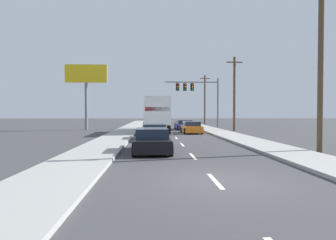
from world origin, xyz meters
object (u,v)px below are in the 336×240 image
object	(u,v)px
box_truck	(156,113)
car_white	(154,132)
car_black	(152,141)
traffic_signal_mast	(194,90)
roadside_billboard	(86,82)
car_blue	(184,125)
utility_pole_far	(205,99)
utility_pole_mid	(234,93)
utility_pole_near	(321,62)
car_orange	(191,128)

from	to	relation	value
box_truck	car_white	bearing A→B (deg)	-91.49
car_black	traffic_signal_mast	size ratio (longest dim) A/B	0.62
car_white	box_truck	bearing A→B (deg)	88.51
roadside_billboard	car_black	bearing A→B (deg)	-68.41
car_blue	traffic_signal_mast	xyz separation A→B (m)	(1.50, 2.52, 4.43)
car_black	traffic_signal_mast	xyz separation A→B (m)	(5.32, 22.76, 4.40)
car_blue	utility_pole_far	size ratio (longest dim) A/B	0.52
utility_pole_mid	utility_pole_far	world-z (taller)	utility_pole_far
car_white	car_blue	world-z (taller)	car_white
traffic_signal_mast	roadside_billboard	distance (m)	13.50
utility_pole_near	utility_pole_far	bearing A→B (deg)	89.19
utility_pole_near	roadside_billboard	bearing A→B (deg)	129.02
utility_pole_mid	roadside_billboard	xyz separation A→B (m)	(-17.03, 2.43, 1.36)
car_orange	traffic_signal_mast	distance (m)	10.12
car_black	car_orange	size ratio (longest dim) A/B	1.04
car_orange	utility_pole_near	distance (m)	15.68
box_truck	utility_pole_mid	world-z (taller)	utility_pole_mid
utility_pole_near	utility_pole_far	xyz separation A→B (m)	(0.52, 36.79, -0.17)
car_black	utility_pole_far	size ratio (longest dim) A/B	0.50
roadside_billboard	car_white	bearing A→B (deg)	-58.11
utility_pole_far	roadside_billboard	bearing A→B (deg)	-136.00
car_blue	car_orange	bearing A→B (deg)	-89.68
car_blue	roadside_billboard	distance (m)	12.74
utility_pole_far	roadside_billboard	world-z (taller)	utility_pole_far
car_blue	utility_pole_mid	world-z (taller)	utility_pole_mid
car_white	traffic_signal_mast	bearing A→B (deg)	71.67
utility_pole_mid	roadside_billboard	world-z (taller)	utility_pole_mid
car_white	utility_pole_far	size ratio (longest dim) A/B	0.52
car_white	utility_pole_mid	distance (m)	14.25
box_truck	traffic_signal_mast	distance (m)	9.77
utility_pole_far	box_truck	bearing A→B (deg)	-112.60
utility_pole_near	utility_pole_mid	bearing A→B (deg)	88.30
utility_pole_near	utility_pole_far	world-z (taller)	utility_pole_near
car_orange	utility_pole_mid	size ratio (longest dim) A/B	0.50
car_blue	roadside_billboard	xyz separation A→B (m)	(-11.66, -0.47, 5.12)
traffic_signal_mast	roadside_billboard	size ratio (longest dim) A/B	0.92
box_truck	roadside_billboard	bearing A→B (deg)	149.08
car_black	utility_pole_near	bearing A→B (deg)	-3.79
car_white	utility_pole_far	world-z (taller)	utility_pole_far
roadside_billboard	utility_pole_mid	bearing A→B (deg)	-8.13
utility_pole_near	roadside_billboard	xyz separation A→B (m)	(-16.50, 20.35, 1.01)
box_truck	traffic_signal_mast	size ratio (longest dim) A/B	1.34
utility_pole_mid	car_orange	bearing A→B (deg)	-146.20
car_white	car_black	world-z (taller)	car_black
car_orange	utility_pole_mid	world-z (taller)	utility_pole_mid
car_white	roadside_billboard	world-z (taller)	roadside_billboard
utility_pole_far	roadside_billboard	distance (m)	23.69
box_truck	utility_pole_far	xyz separation A→B (m)	(8.87, 21.31, 2.44)
traffic_signal_mast	utility_pole_near	bearing A→B (deg)	-81.85
car_white	car_orange	world-z (taller)	car_white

